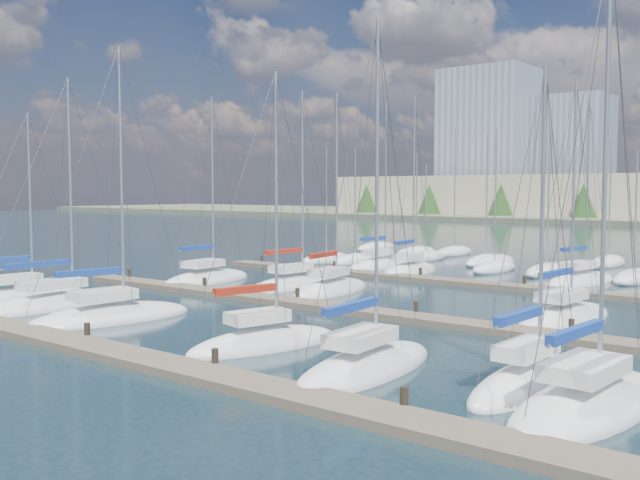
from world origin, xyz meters
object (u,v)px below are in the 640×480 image
Objects in this scene: sailboat_g at (589,404)px; sailboat_e at (366,367)px; sailboat_a at (21,298)px; sailboat_j at (331,290)px; sailboat_p at (580,281)px; sailboat_i at (295,285)px; sailboat_l at (565,318)px; sailboat_n at (380,265)px; sailboat_d at (265,343)px; sailboat_o at (410,271)px; sailboat_f at (531,381)px; sailboat_b at (60,304)px; sailboat_c at (111,317)px; sailboat_h at (207,279)px.

sailboat_g is 7.78m from sailboat_e.
sailboat_a is 33.36m from sailboat_g.
sailboat_p reaches higher than sailboat_j.
sailboat_i is 22.59m from sailboat_e.
sailboat_l is at bearing 116.35° from sailboat_g.
sailboat_n reaches higher than sailboat_d.
sailboat_g is at bearing -56.79° from sailboat_o.
sailboat_o is at bearing 130.64° from sailboat_f.
sailboat_j is 16.40m from sailboat_b.
sailboat_c reaches higher than sailboat_h.
sailboat_a is (-10.63, -26.57, -0.01)m from sailboat_o.
sailboat_e is 1.17× the size of sailboat_f.
sailboat_l reaches higher than sailboat_f.
sailboat_o is 27.12m from sailboat_c.
sailboat_p reaches higher than sailboat_a.
sailboat_o is 1.29× the size of sailboat_f.
sailboat_g reaches higher than sailboat_d.
sailboat_f is at bearing -45.59° from sailboat_n.
sailboat_c is at bearing -175.67° from sailboat_g.
sailboat_c is 1.08× the size of sailboat_e.
sailboat_j reaches higher than sailboat_e.
sailboat_e is 27.31m from sailboat_h.
sailboat_a is at bearing -104.51° from sailboat_h.
sailboat_d is at bearing -69.84° from sailboat_j.
sailboat_g is at bearing -0.77° from sailboat_e.
sailboat_p reaches higher than sailboat_b.
sailboat_j is 20.09m from sailboat_e.
sailboat_l is 25.96m from sailboat_n.
sailboat_g is 29.50m from sailboat_b.
sailboat_g reaches higher than sailboat_c.
sailboat_n is at bearing 133.72° from sailboat_f.
sailboat_o is 1.08× the size of sailboat_p.
sailboat_h is (-4.49, -15.65, -0.02)m from sailboat_n.
sailboat_g is at bearing -26.70° from sailboat_i.
sailboat_g is at bearing 13.61° from sailboat_d.
sailboat_d is at bearing -171.63° from sailboat_f.
sailboat_i is at bearing 101.41° from sailboat_c.
sailboat_i is 1.22× the size of sailboat_f.
sailboat_a is 31.01m from sailboat_f.
sailboat_f is at bearing -43.13° from sailboat_j.
sailboat_f is at bearing -70.23° from sailboat_l.
sailboat_o is 28.42m from sailboat_d.
sailboat_p is at bearing 113.02° from sailboat_g.
sailboat_e is at bearing -159.15° from sailboat_f.
sailboat_n reaches higher than sailboat_c.
sailboat_c is (5.76, -0.69, 0.01)m from sailboat_b.
sailboat_l is at bearing 1.72° from sailboat_i.
sailboat_b is at bearing -177.66° from sailboat_c.
sailboat_l reaches higher than sailboat_d.
sailboat_n reaches higher than sailboat_l.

